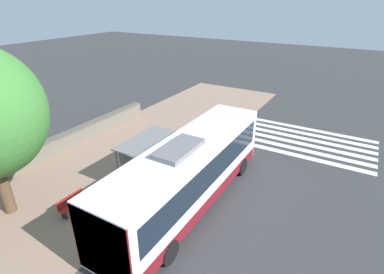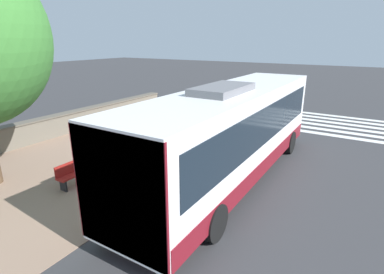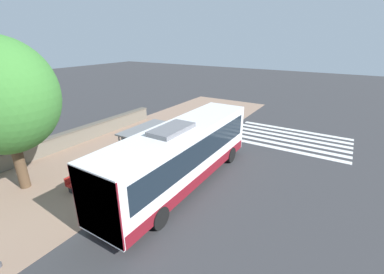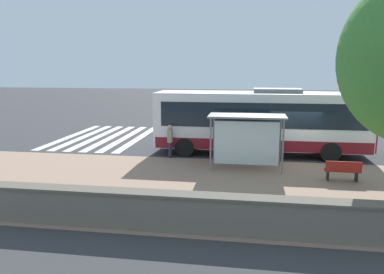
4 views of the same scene
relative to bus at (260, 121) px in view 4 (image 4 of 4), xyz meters
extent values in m
plane|color=#353538|center=(-1.55, -1.66, -1.84)|extent=(120.00, 120.00, 0.00)
cube|color=#937560|center=(-6.05, -1.66, -1.83)|extent=(9.00, 44.00, 0.02)
cube|color=silver|center=(3.45, 7.80, -1.83)|extent=(9.00, 0.50, 0.01)
cube|color=silver|center=(3.45, 8.75, -1.83)|extent=(9.00, 0.50, 0.01)
cube|color=silver|center=(3.45, 9.70, -1.83)|extent=(9.00, 0.50, 0.01)
cube|color=silver|center=(3.45, 10.65, -1.83)|extent=(9.00, 0.50, 0.01)
cube|color=silver|center=(3.45, 11.60, -1.83)|extent=(9.00, 0.50, 0.01)
cube|color=silver|center=(3.45, 12.55, -1.83)|extent=(9.00, 0.50, 0.01)
cube|color=#6B6356|center=(-10.10, -1.66, -1.31)|extent=(0.50, 20.00, 1.06)
cube|color=#5B5449|center=(-10.10, -1.66, -0.74)|extent=(0.60, 20.00, 0.08)
cube|color=white|center=(0.00, 0.02, 0.05)|extent=(2.46, 11.11, 2.87)
cube|color=black|center=(0.00, 0.02, 0.42)|extent=(2.50, 10.22, 1.26)
cube|color=maroon|center=(0.00, 0.02, -1.10)|extent=(2.50, 10.89, 0.57)
cube|color=maroon|center=(0.00, -5.51, 0.05)|extent=(2.50, 0.06, 2.76)
cube|color=black|center=(0.00, 5.53, 1.20)|extent=(1.85, 0.08, 0.40)
cube|color=slate|center=(0.00, -0.82, 1.60)|extent=(1.23, 2.44, 0.22)
cylinder|color=black|center=(-1.15, 3.90, -1.34)|extent=(0.30, 1.00, 1.00)
cylinder|color=black|center=(1.15, 3.90, -1.34)|extent=(0.30, 1.00, 1.00)
cylinder|color=black|center=(-1.15, -3.43, -1.34)|extent=(0.30, 1.00, 1.00)
cylinder|color=black|center=(1.15, -3.43, -1.34)|extent=(0.30, 1.00, 1.00)
cylinder|color=slate|center=(-2.23, -0.89, -0.62)|extent=(0.08, 0.08, 2.43)
cylinder|color=slate|center=(-2.23, 2.27, -0.62)|extent=(0.08, 0.08, 2.43)
cylinder|color=slate|center=(-3.68, -0.89, -0.62)|extent=(0.08, 0.08, 2.43)
cylinder|color=slate|center=(-3.68, 2.27, -0.62)|extent=(0.08, 0.08, 2.43)
cube|color=slate|center=(-2.96, 0.69, 0.63)|extent=(1.76, 3.46, 0.08)
cube|color=silver|center=(-3.66, 0.69, -0.50)|extent=(0.03, 2.85, 1.94)
cylinder|color=#2D3347|center=(-1.63, 4.60, -1.42)|extent=(0.12, 0.12, 0.83)
cylinder|color=#2D3347|center=(-1.47, 4.60, -1.42)|extent=(0.12, 0.12, 0.83)
cube|color=gray|center=(-1.55, 4.60, -0.67)|extent=(0.34, 0.22, 0.67)
sphere|color=tan|center=(-1.55, 4.60, -0.22)|extent=(0.23, 0.23, 0.23)
cube|color=maroon|center=(-4.37, -3.26, -1.39)|extent=(0.40, 1.42, 0.06)
cube|color=maroon|center=(-4.54, -3.26, -1.16)|extent=(0.04, 1.42, 0.40)
cube|color=black|center=(-4.37, -3.83, -1.61)|extent=(0.32, 0.06, 0.45)
cube|color=black|center=(-4.37, -2.69, -1.61)|extent=(0.32, 0.06, 0.45)
camera|label=1|loc=(6.17, -10.22, 7.41)|focal=28.00mm
camera|label=2|loc=(4.10, -9.29, 3.06)|focal=28.00mm
camera|label=3|loc=(6.96, -10.20, 5.68)|focal=24.00mm
camera|label=4|loc=(-20.03, 0.58, 2.83)|focal=35.00mm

